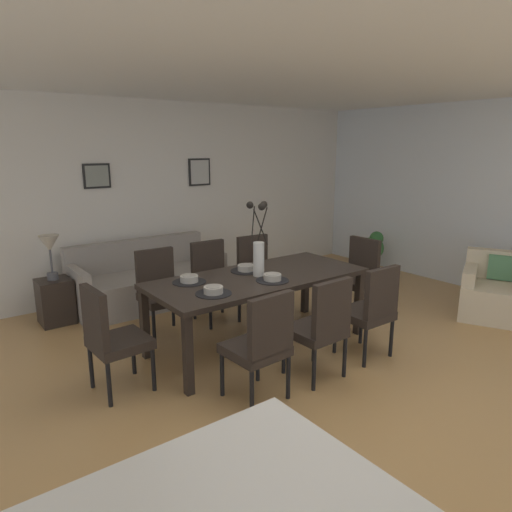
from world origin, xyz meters
TOP-DOWN VIEW (x-y plane):
  - ground_plane at (0.00, 0.00)m, footprint 9.00×9.00m
  - back_wall_panel at (0.00, 3.25)m, footprint 9.00×0.10m
  - side_window_wall at (3.65, 0.40)m, footprint 0.10×6.30m
  - ceiling_panel at (0.00, 0.40)m, footprint 9.00×7.20m
  - dining_table at (-0.00, 0.80)m, footprint 2.20×0.96m
  - dining_chair_near_left at (-0.63, -0.07)m, footprint 0.46×0.46m
  - dining_chair_near_right at (-0.66, 1.69)m, footprint 0.46×0.46m
  - dining_chair_far_left at (0.01, -0.09)m, footprint 0.45×0.45m
  - dining_chair_far_right at (0.02, 1.71)m, footprint 0.45×0.45m
  - dining_chair_mid_left at (0.67, -0.08)m, footprint 0.45×0.45m
  - dining_chair_mid_right at (0.64, 1.66)m, footprint 0.47×0.47m
  - dining_chair_head_west at (-1.53, 0.78)m, footprint 0.46×0.46m
  - dining_chair_head_east at (1.52, 0.82)m, footprint 0.46×0.46m
  - centerpiece_vase at (-0.00, 0.80)m, footprint 0.21×0.23m
  - placemat_near_left at (-0.66, 0.58)m, footprint 0.32×0.32m
  - bowl_near_left at (-0.66, 0.58)m, footprint 0.17×0.17m
  - placemat_near_right at (-0.66, 1.01)m, footprint 0.32×0.32m
  - bowl_near_right at (-0.66, 1.01)m, footprint 0.17×0.17m
  - placemat_far_left at (-0.00, 0.58)m, footprint 0.32×0.32m
  - bowl_far_left at (-0.00, 0.58)m, footprint 0.17×0.17m
  - placemat_far_right at (-0.00, 1.01)m, footprint 0.32×0.32m
  - bowl_far_right at (-0.00, 1.01)m, footprint 0.17×0.17m
  - sofa at (-0.36, 2.70)m, footprint 1.87×0.84m
  - side_table at (-1.50, 2.68)m, footprint 0.36×0.36m
  - table_lamp at (-1.50, 2.68)m, footprint 0.22×0.22m
  - armchair at (2.79, -0.28)m, footprint 1.06×1.06m
  - framed_picture_left at (-0.75, 3.18)m, footprint 0.34×0.03m
  - framed_picture_center at (0.74, 3.18)m, footprint 0.34×0.03m
  - potted_plant at (3.16, 1.90)m, footprint 0.36×0.36m

SIDE VIEW (x-z plane):
  - ground_plane at x=0.00m, z-range 0.00..0.00m
  - side_table at x=-1.50m, z-range 0.00..0.52m
  - sofa at x=-0.36m, z-range -0.12..0.68m
  - armchair at x=2.79m, z-range -0.09..0.66m
  - potted_plant at x=3.16m, z-range 0.04..0.71m
  - dining_chair_near_left at x=-0.63m, z-range 0.05..0.97m
  - dining_chair_near_right at x=-0.66m, z-range 0.05..0.97m
  - dining_chair_far_left at x=0.01m, z-range 0.05..0.97m
  - dining_chair_far_right at x=0.02m, z-range 0.05..0.97m
  - dining_chair_mid_left at x=0.67m, z-range 0.05..0.97m
  - dining_chair_mid_right at x=0.64m, z-range 0.05..0.97m
  - dining_chair_head_west at x=-1.53m, z-range 0.05..0.97m
  - dining_chair_head_east at x=1.52m, z-range 0.05..0.97m
  - dining_table at x=0.00m, z-range 0.30..1.04m
  - placemat_near_left at x=-0.66m, z-range 0.74..0.75m
  - placemat_near_right at x=-0.66m, z-range 0.74..0.75m
  - placemat_far_left at x=0.00m, z-range 0.74..0.75m
  - placemat_far_right at x=0.00m, z-range 0.74..0.75m
  - bowl_near_left at x=-0.66m, z-range 0.75..0.81m
  - bowl_near_right at x=-0.66m, z-range 0.75..0.81m
  - bowl_far_left at x=0.00m, z-range 0.75..0.81m
  - bowl_far_right at x=0.00m, z-range 0.75..0.81m
  - table_lamp at x=-1.50m, z-range 0.64..1.15m
  - centerpiece_vase at x=0.00m, z-range 0.66..1.39m
  - back_wall_panel at x=0.00m, z-range 0.00..2.60m
  - side_window_wall at x=3.65m, z-range 0.00..2.60m
  - framed_picture_left at x=-0.75m, z-range 1.47..1.78m
  - framed_picture_center at x=0.74m, z-range 1.43..1.82m
  - ceiling_panel at x=0.00m, z-range 2.60..2.68m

